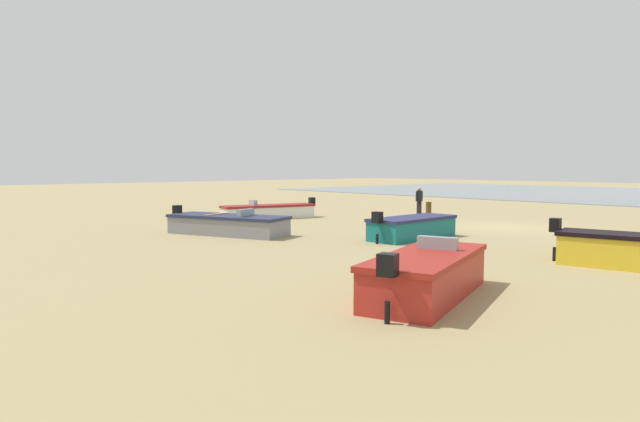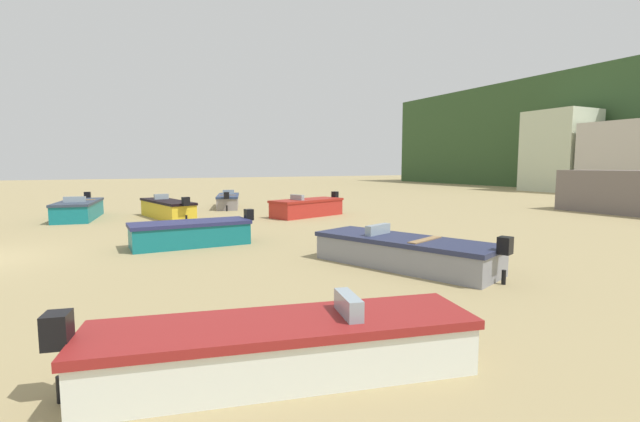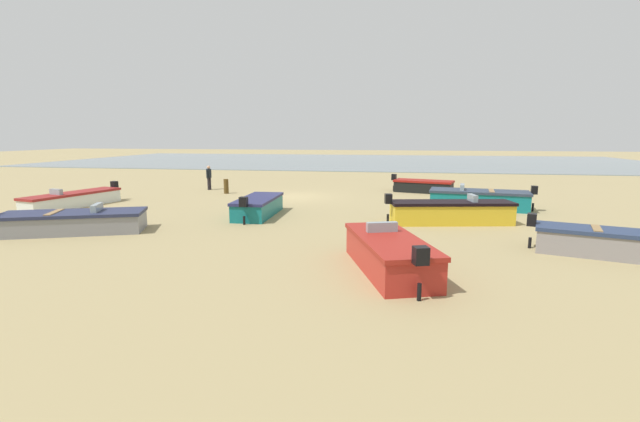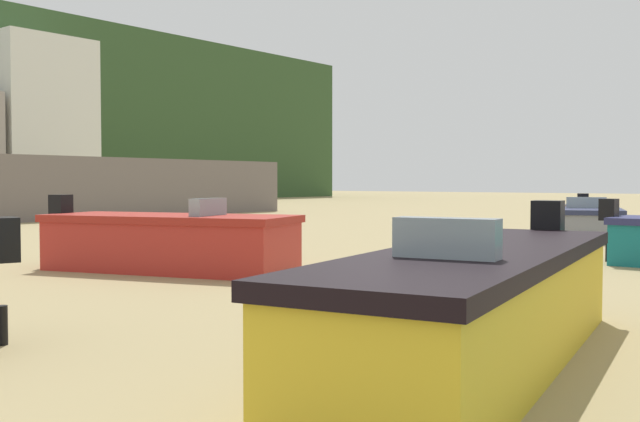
{
  "view_description": "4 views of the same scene",
  "coord_description": "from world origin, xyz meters",
  "views": [
    {
      "loc": [
        -12.42,
        22.73,
        2.74
      ],
      "look_at": [
        0.67,
        10.75,
        1.29
      ],
      "focal_mm": 30.17,
      "sensor_mm": 36.0,
      "label": 1
    },
    {
      "loc": [
        15.54,
        3.46,
        2.76
      ],
      "look_at": [
        1.6,
        10.58,
        1.11
      ],
      "focal_mm": 24.61,
      "sensor_mm": 36.0,
      "label": 2
    },
    {
      "loc": [
        -5.77,
        25.08,
        3.67
      ],
      "look_at": [
        -3.34,
        10.84,
        1.12
      ],
      "focal_mm": 24.34,
      "sensor_mm": 36.0,
      "label": 3
    },
    {
      "loc": [
        -13.49,
        3.99,
        1.47
      ],
      "look_at": [
        -0.76,
        14.35,
        0.81
      ],
      "focal_mm": 41.14,
      "sensor_mm": 36.0,
      "label": 4
    }
  ],
  "objects": [
    {
      "name": "boat_red_2",
      "position": [
        -5.71,
        13.53,
        0.48
      ],
      "size": [
        2.8,
        4.52,
        1.24
      ],
      "rotation": [
        0.0,
        0.0,
        3.46
      ],
      "color": "#B22922",
      "rests_on": "ground"
    },
    {
      "name": "boat_teal_1",
      "position": [
        0.32,
        6.27,
        0.43
      ],
      "size": [
        1.58,
        4.22,
        1.16
      ],
      "rotation": [
        0.0,
        0.0,
        3.17
      ],
      "color": "#136B71",
      "rests_on": "ground"
    },
    {
      "name": "boat_grey_0",
      "position": [
        6.15,
        10.83,
        0.41
      ],
      "size": [
        5.35,
        3.37,
        1.12
      ],
      "rotation": [
        0.0,
        0.0,
        1.93
      ],
      "color": "gray",
      "rests_on": "ground"
    },
    {
      "name": "ground_plane",
      "position": [
        0.0,
        0.0,
        0.0
      ],
      "size": [
        160.0,
        160.0,
        0.0
      ],
      "primitive_type": "plane",
      "color": "#9E8C5E"
    },
    {
      "name": "beach_walker_foreground",
      "position": [
        6.5,
        -2.33,
        0.95
      ],
      "size": [
        0.38,
        0.54,
        1.62
      ],
      "rotation": [
        0.0,
        0.0,
        1.43
      ],
      "color": "#262227",
      "rests_on": "ground"
    },
    {
      "name": "boat_white_3",
      "position": [
        10.43,
        5.54,
        0.39
      ],
      "size": [
        2.38,
        5.34,
        1.07
      ],
      "rotation": [
        0.0,
        0.0,
        6.06
      ],
      "color": "white",
      "rests_on": "ground"
    },
    {
      "name": "mooring_post_near_water",
      "position": [
        4.64,
        -0.7,
        0.45
      ],
      "size": [
        0.3,
        0.3,
        0.91
      ],
      "primitive_type": "cylinder",
      "color": "#513B19",
      "rests_on": "ground"
    }
  ]
}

